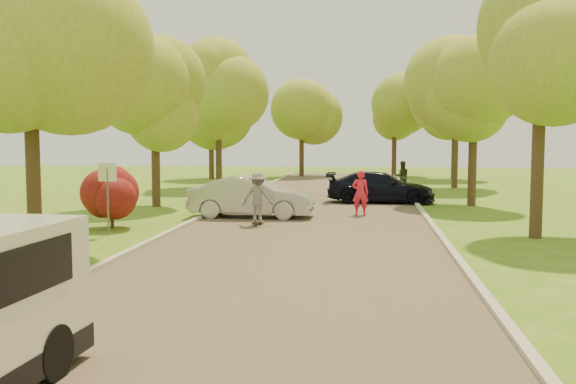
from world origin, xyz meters
The scene contains 22 objects.
ground centered at (0.00, 0.00, 0.00)m, with size 100.00×100.00×0.00m, color #426A19.
road centered at (0.00, 8.00, 0.01)m, with size 8.00×60.00×0.01m, color #4C4438.
curb_left centered at (-4.05, 8.00, 0.06)m, with size 0.18×60.00×0.12m, color #B2AD9E.
curb_right centered at (4.05, 8.00, 0.06)m, with size 0.18×60.00×0.12m, color #B2AD9E.
street_sign centered at (-5.80, 4.00, 1.56)m, with size 0.55×0.06×2.17m.
red_shrub centered at (-6.30, 5.50, 1.10)m, with size 1.70×1.70×1.95m.
tree_l_mida centered at (-6.30, 1.00, 5.17)m, with size 4.71×4.60×7.39m.
tree_l_midb centered at (-6.81, 12.00, 4.59)m, with size 4.30×4.20×6.62m.
tree_l_far centered at (-6.39, 22.00, 5.47)m, with size 4.92×4.80×7.79m.
tree_r_mida centered at (7.02, 5.00, 5.54)m, with size 5.13×5.00×7.95m.
tree_r_midb centered at (6.60, 14.00, 4.88)m, with size 4.51×4.40×7.01m.
tree_r_far centered at (7.23, 24.00, 5.83)m, with size 5.33×5.20×8.34m.
tree_bg_a centered at (-8.78, 30.00, 5.31)m, with size 5.12×5.00×7.72m.
tree_bg_b centered at (8.22, 32.00, 5.54)m, with size 5.12×5.00×7.95m.
tree_bg_c centered at (-2.79, 34.00, 5.02)m, with size 4.92×4.80×7.33m.
tree_bg_d centered at (4.22, 36.00, 5.31)m, with size 5.12×5.00×7.72m.
silver_sedan centered at (-2.30, 8.75, 0.75)m, with size 1.58×4.54×1.49m, color #ABACB0.
dark_sedan centered at (2.52, 14.66, 0.70)m, with size 1.96×4.81×1.40m, color black.
longboard centered at (-1.71, 6.74, 0.09)m, with size 0.33×0.88×0.10m.
skateboarder centered at (-1.71, 6.74, 0.95)m, with size 1.08×0.62×1.68m, color slate.
person_striped centered at (1.66, 9.87, 0.85)m, with size 0.62×0.41×1.71m, color red.
person_olive centered at (3.80, 20.88, 0.83)m, with size 0.81×0.63×1.66m, color #29301D.
Camera 1 is at (1.87, -14.29, 2.94)m, focal length 40.00 mm.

